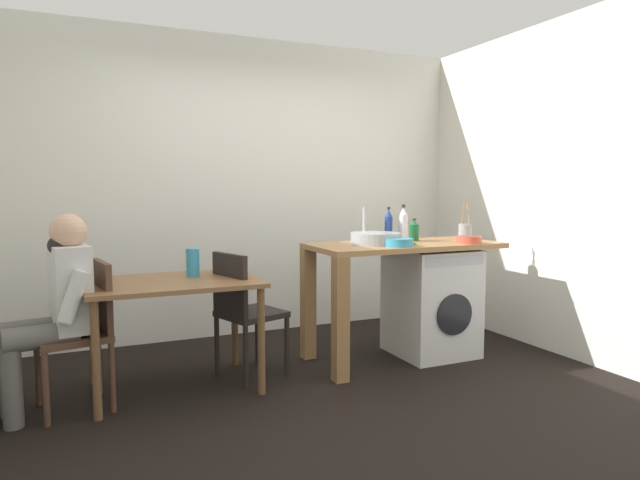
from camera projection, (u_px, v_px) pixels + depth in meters
ground_plane at (325, 394)px, 3.59m from camera, size 5.46×5.46×0.00m
wall_back at (247, 188)px, 5.06m from camera, size 4.60×0.10×2.70m
wall_counter_side at (572, 188)px, 4.34m from camera, size 0.10×3.80×2.70m
dining_table at (174, 295)px, 3.64m from camera, size 1.10×0.76×0.74m
chair_person_seat at (86, 326)px, 3.36m from camera, size 0.46×0.46×0.90m
chair_opposite at (243, 307)px, 3.87m from camera, size 0.51×0.51×0.90m
seated_person at (55, 303)px, 3.25m from camera, size 0.53×0.53×1.20m
kitchen_counter at (381, 264)px, 4.23m from camera, size 1.50×0.68×0.92m
washing_machine at (431, 301)px, 4.45m from camera, size 0.60×0.61×0.86m
sink_basin at (375, 238)px, 4.19m from camera, size 0.38×0.38×0.09m
tap at (364, 225)px, 4.35m from camera, size 0.02×0.02×0.28m
bottle_tall_green at (388, 226)px, 4.38m from camera, size 0.06×0.06×0.28m
bottle_squat_brown at (403, 225)px, 4.39m from camera, size 0.07×0.07×0.30m
bottle_clear_small at (414, 231)px, 4.49m from camera, size 0.08×0.08×0.18m
mixing_bowl at (399, 242)px, 4.05m from camera, size 0.22×0.22×0.06m
utensil_crock at (465, 231)px, 4.60m from camera, size 0.11×0.11×0.30m
colander at (469, 239)px, 4.28m from camera, size 0.20×0.20×0.06m
vase at (193, 263)px, 3.78m from camera, size 0.09×0.09×0.20m
scissors at (406, 244)px, 4.19m from camera, size 0.15×0.06×0.01m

